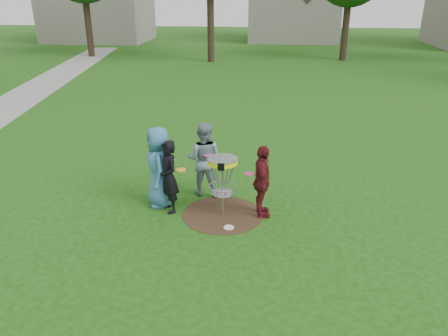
# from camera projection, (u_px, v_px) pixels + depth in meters

# --- Properties ---
(ground) EXTENTS (100.00, 100.00, 0.00)m
(ground) POSITION_uv_depth(u_px,v_px,m) (223.00, 215.00, 9.72)
(ground) COLOR #19470F
(ground) RESTS_ON ground
(dirt_patch) EXTENTS (1.80, 1.80, 0.01)m
(dirt_patch) POSITION_uv_depth(u_px,v_px,m) (223.00, 214.00, 9.72)
(dirt_patch) COLOR #47331E
(dirt_patch) RESTS_ON ground
(concrete_path) EXTENTS (7.75, 39.92, 0.02)m
(concrete_path) POSITION_uv_depth(u_px,v_px,m) (1.00, 110.00, 17.98)
(concrete_path) COLOR #9E9E99
(concrete_path) RESTS_ON ground
(player_blue) EXTENTS (0.84, 1.05, 1.87)m
(player_blue) POSITION_uv_depth(u_px,v_px,m) (159.00, 167.00, 9.83)
(player_blue) COLOR teal
(player_blue) RESTS_ON ground
(player_black) EXTENTS (0.67, 0.73, 1.66)m
(player_black) POSITION_uv_depth(u_px,v_px,m) (169.00, 177.00, 9.58)
(player_black) COLOR black
(player_black) RESTS_ON ground
(player_grey) EXTENTS (0.94, 0.77, 1.81)m
(player_grey) POSITION_uv_depth(u_px,v_px,m) (204.00, 159.00, 10.37)
(player_grey) COLOR gray
(player_grey) RESTS_ON ground
(player_maroon) EXTENTS (0.50, 0.99, 1.63)m
(player_maroon) POSITION_uv_depth(u_px,v_px,m) (262.00, 182.00, 9.39)
(player_maroon) COLOR #5B141A
(player_maroon) RESTS_ON ground
(disc_on_grass) EXTENTS (0.22, 0.22, 0.02)m
(disc_on_grass) POSITION_uv_depth(u_px,v_px,m) (229.00, 228.00, 9.17)
(disc_on_grass) COLOR white
(disc_on_grass) RESTS_ON ground
(disc_golf_basket) EXTENTS (0.66, 0.67, 1.38)m
(disc_golf_basket) POSITION_uv_depth(u_px,v_px,m) (223.00, 173.00, 9.33)
(disc_golf_basket) COLOR #9EA0A5
(disc_golf_basket) RESTS_ON ground
(held_discs) EXTENTS (1.99, 0.97, 0.17)m
(held_discs) POSITION_uv_depth(u_px,v_px,m) (202.00, 164.00, 9.63)
(held_discs) COLOR #C3D717
(held_discs) RESTS_ON ground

